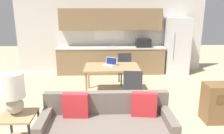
# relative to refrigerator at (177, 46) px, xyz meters

# --- Properties ---
(wall_back) EXTENTS (6.40, 0.07, 2.70)m
(wall_back) POSITION_rel_refrigerator_xyz_m (-2.21, 0.40, 0.42)
(wall_back) COLOR silver
(wall_back) RESTS_ON ground_plane
(kitchen_counter) EXTENTS (3.58, 0.65, 2.15)m
(kitchen_counter) POSITION_rel_refrigerator_xyz_m (-2.19, 0.10, -0.09)
(kitchen_counter) COLOR #8E704C
(kitchen_counter) RESTS_ON ground_plane
(refrigerator) EXTENTS (0.74, 0.74, 1.87)m
(refrigerator) POSITION_rel_refrigerator_xyz_m (0.00, 0.00, 0.00)
(refrigerator) COLOR white
(refrigerator) RESTS_ON ground_plane
(dining_table) EXTENTS (1.37, 0.90, 0.73)m
(dining_table) POSITION_rel_refrigerator_xyz_m (-2.24, -1.83, -0.27)
(dining_table) COLOR tan
(dining_table) RESTS_ON ground_plane
(couch) EXTENTS (2.03, 0.80, 0.86)m
(couch) POSITION_rel_refrigerator_xyz_m (-2.39, -4.08, -0.59)
(couch) COLOR #3D2D1E
(couch) RESTS_ON ground_plane
(side_table) EXTENTS (0.51, 0.51, 0.57)m
(side_table) POSITION_rel_refrigerator_xyz_m (-3.75, -4.10, -0.54)
(side_table) COLOR tan
(side_table) RESTS_ON ground_plane
(table_lamp) EXTENTS (0.34, 0.34, 0.65)m
(table_lamp) POSITION_rel_refrigerator_xyz_m (-3.78, -4.08, 0.01)
(table_lamp) COLOR #B2A893
(table_lamp) RESTS_ON side_table
(dining_chair_far_right) EXTENTS (0.47, 0.47, 0.88)m
(dining_chair_far_right) POSITION_rel_refrigerator_xyz_m (-1.81, -1.01, -0.44)
(dining_chair_far_right) COLOR #38383D
(dining_chair_far_right) RESTS_ON ground_plane
(dining_chair_near_right) EXTENTS (0.47, 0.47, 0.88)m
(dining_chair_near_right) POSITION_rel_refrigerator_xyz_m (-1.81, -2.67, -0.44)
(dining_chair_near_right) COLOR #38383D
(dining_chair_near_right) RESTS_ON ground_plane
(laptop) EXTENTS (0.41, 0.39, 0.20)m
(laptop) POSITION_rel_refrigerator_xyz_m (-2.27, -1.71, -0.16)
(laptop) COLOR #B7BABC
(laptop) RESTS_ON dining_table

